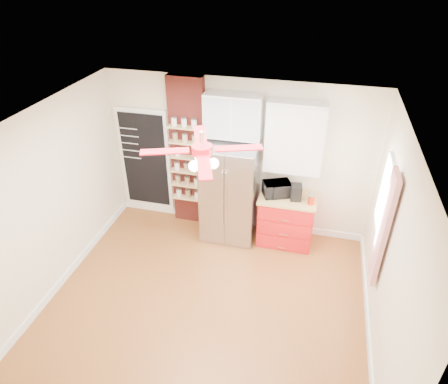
% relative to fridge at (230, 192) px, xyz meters
% --- Properties ---
extents(floor, '(4.50, 4.50, 0.00)m').
position_rel_fridge_xyz_m(floor, '(0.05, -1.63, -0.88)').
color(floor, brown).
rests_on(floor, ground).
extents(ceiling, '(4.50, 4.50, 0.00)m').
position_rel_fridge_xyz_m(ceiling, '(0.05, -1.63, 1.83)').
color(ceiling, white).
rests_on(ceiling, wall_back).
extents(wall_back, '(4.50, 0.02, 2.70)m').
position_rel_fridge_xyz_m(wall_back, '(0.05, 0.37, 0.48)').
color(wall_back, beige).
rests_on(wall_back, floor).
extents(wall_front, '(4.50, 0.02, 2.70)m').
position_rel_fridge_xyz_m(wall_front, '(0.05, -3.63, 0.48)').
color(wall_front, beige).
rests_on(wall_front, floor).
extents(wall_left, '(0.02, 4.00, 2.70)m').
position_rel_fridge_xyz_m(wall_left, '(-2.20, -1.63, 0.48)').
color(wall_left, beige).
rests_on(wall_left, floor).
extents(wall_right, '(0.02, 4.00, 2.70)m').
position_rel_fridge_xyz_m(wall_right, '(2.30, -1.63, 0.48)').
color(wall_right, beige).
rests_on(wall_right, floor).
extents(chalkboard, '(0.95, 0.05, 1.95)m').
position_rel_fridge_xyz_m(chalkboard, '(-1.65, 0.33, 0.23)').
color(chalkboard, white).
rests_on(chalkboard, wall_back).
extents(brick_pillar, '(0.60, 0.16, 2.70)m').
position_rel_fridge_xyz_m(brick_pillar, '(-0.80, 0.29, 0.48)').
color(brick_pillar, maroon).
rests_on(brick_pillar, floor).
extents(fridge, '(0.90, 0.70, 1.75)m').
position_rel_fridge_xyz_m(fridge, '(0.00, 0.00, 0.00)').
color(fridge, '#AFB0B4').
rests_on(fridge, floor).
extents(upper_glass_cabinet, '(0.90, 0.35, 0.70)m').
position_rel_fridge_xyz_m(upper_glass_cabinet, '(0.00, 0.20, 1.27)').
color(upper_glass_cabinet, white).
rests_on(upper_glass_cabinet, wall_back).
extents(red_cabinet, '(0.94, 0.64, 0.90)m').
position_rel_fridge_xyz_m(red_cabinet, '(0.97, 0.05, -0.42)').
color(red_cabinet, red).
rests_on(red_cabinet, floor).
extents(upper_shelf_unit, '(0.90, 0.30, 1.15)m').
position_rel_fridge_xyz_m(upper_shelf_unit, '(0.97, 0.22, 1.00)').
color(upper_shelf_unit, white).
rests_on(upper_shelf_unit, wall_back).
extents(window, '(0.04, 0.75, 1.05)m').
position_rel_fridge_xyz_m(window, '(2.28, -0.73, 0.68)').
color(window, white).
rests_on(window, wall_right).
extents(curtain, '(0.06, 0.40, 1.55)m').
position_rel_fridge_xyz_m(curtain, '(2.23, -1.28, 0.57)').
color(curtain, '#B2171C').
rests_on(curtain, wall_right).
extents(ceiling_fan, '(1.40, 1.40, 0.44)m').
position_rel_fridge_xyz_m(ceiling_fan, '(0.05, -1.63, 1.55)').
color(ceiling_fan, silver).
rests_on(ceiling_fan, ceiling).
extents(toaster_oven, '(0.52, 0.45, 0.24)m').
position_rel_fridge_xyz_m(toaster_oven, '(0.78, 0.05, 0.15)').
color(toaster_oven, black).
rests_on(toaster_oven, red_cabinet).
extents(coffee_maker, '(0.20, 0.22, 0.26)m').
position_rel_fridge_xyz_m(coffee_maker, '(1.09, 0.00, 0.16)').
color(coffee_maker, black).
rests_on(coffee_maker, red_cabinet).
extents(canister_left, '(0.10, 0.10, 0.16)m').
position_rel_fridge_xyz_m(canister_left, '(1.34, -0.08, 0.10)').
color(canister_left, '#A72009').
rests_on(canister_left, red_cabinet).
extents(canister_right, '(0.11, 0.11, 0.15)m').
position_rel_fridge_xyz_m(canister_right, '(1.34, 0.03, 0.10)').
color(canister_right, '#B70A13').
rests_on(canister_right, red_cabinet).
extents(pantry_jar_oats, '(0.13, 0.13, 0.12)m').
position_rel_fridge_xyz_m(pantry_jar_oats, '(-0.94, 0.14, 0.56)').
color(pantry_jar_oats, beige).
rests_on(pantry_jar_oats, brick_pillar).
extents(pantry_jar_beans, '(0.11, 0.11, 0.13)m').
position_rel_fridge_xyz_m(pantry_jar_beans, '(-0.61, 0.17, 0.56)').
color(pantry_jar_beans, '#92624A').
rests_on(pantry_jar_beans, brick_pillar).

